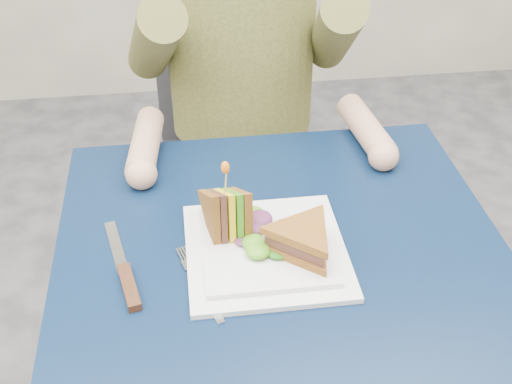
{
  "coord_description": "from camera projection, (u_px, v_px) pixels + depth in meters",
  "views": [
    {
      "loc": [
        -0.15,
        -0.76,
        1.44
      ],
      "look_at": [
        -0.04,
        0.06,
        0.82
      ],
      "focal_mm": 45.0,
      "sensor_mm": 36.0,
      "label": 1
    }
  ],
  "objects": [
    {
      "name": "diner",
      "position": [
        241.0,
        11.0,
        1.42
      ],
      "size": [
        0.54,
        0.59,
        0.74
      ],
      "color": "brown",
      "rests_on": "chair"
    },
    {
      "name": "lettuce_spill",
      "position": [
        268.0,
        235.0,
        1.04
      ],
      "size": [
        0.15,
        0.13,
        0.02
      ],
      "primitive_type": null,
      "color": "#337A14",
      "rests_on": "plate"
    },
    {
      "name": "toothpick_frill",
      "position": [
        225.0,
        168.0,
        1.0
      ],
      "size": [
        0.01,
        0.01,
        0.02
      ],
      "primitive_type": "ellipsoid",
      "color": "orange",
      "rests_on": "sandwich_upright"
    },
    {
      "name": "table",
      "position": [
        283.0,
        290.0,
        1.1
      ],
      "size": [
        0.75,
        0.75,
        0.73
      ],
      "color": "black",
      "rests_on": "ground"
    },
    {
      "name": "fork",
      "position": [
        200.0,
        285.0,
        0.99
      ],
      "size": [
        0.07,
        0.18,
        0.01
      ],
      "color": "silver",
      "rests_on": "table"
    },
    {
      "name": "sandwich_flat",
      "position": [
        303.0,
        240.0,
        1.01
      ],
      "size": [
        0.19,
        0.19,
        0.05
      ],
      "color": "brown",
      "rests_on": "plate"
    },
    {
      "name": "plate",
      "position": [
        266.0,
        249.0,
        1.05
      ],
      "size": [
        0.26,
        0.26,
        0.02
      ],
      "color": "white",
      "rests_on": "table"
    },
    {
      "name": "toothpick",
      "position": [
        226.0,
        182.0,
        1.01
      ],
      "size": [
        0.01,
        0.01,
        0.06
      ],
      "primitive_type": "cylinder",
      "rotation": [
        0.14,
        0.07,
        0.0
      ],
      "color": "tan",
      "rests_on": "sandwich_upright"
    },
    {
      "name": "knife",
      "position": [
        127.0,
        279.0,
        1.0
      ],
      "size": [
        0.07,
        0.22,
        0.02
      ],
      "color": "silver",
      "rests_on": "table"
    },
    {
      "name": "chair",
      "position": [
        239.0,
        130.0,
        1.73
      ],
      "size": [
        0.42,
        0.4,
        0.93
      ],
      "color": "#47474C",
      "rests_on": "ground"
    },
    {
      "name": "sandwich_upright",
      "position": [
        227.0,
        214.0,
        1.05
      ],
      "size": [
        0.09,
        0.15,
        0.15
      ],
      "color": "brown",
      "rests_on": "plate"
    },
    {
      "name": "onion_ring",
      "position": [
        275.0,
        234.0,
        1.04
      ],
      "size": [
        0.04,
        0.04,
        0.02
      ],
      "primitive_type": "torus",
      "rotation": [
        0.44,
        0.0,
        0.0
      ],
      "color": "#9E4C7A",
      "rests_on": "plate"
    }
  ]
}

